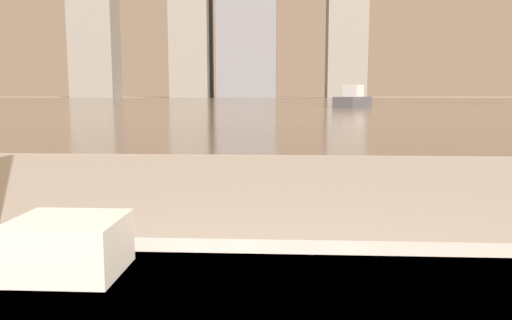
% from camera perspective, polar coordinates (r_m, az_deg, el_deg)
% --- Properties ---
extents(towel_stack, '(0.23, 0.20, 0.12)m').
position_cam_1_polar(towel_stack, '(1.15, -20.67, -9.18)').
color(towel_stack, silver).
rests_on(towel_stack, bathtub).
extents(harbor_water, '(180.00, 110.00, 0.01)m').
position_cam_1_polar(harbor_water, '(62.23, 2.87, 6.75)').
color(harbor_water, gray).
rests_on(harbor_water, ground_plane).
extents(harbor_boat_1, '(3.00, 4.10, 1.47)m').
position_cam_1_polar(harbor_boat_1, '(33.83, 11.02, 6.82)').
color(harbor_boat_1, '#4C4C51').
rests_on(harbor_boat_1, harbor_water).
extents(skyline_tower_2, '(13.45, 11.06, 44.05)m').
position_cam_1_polar(skyline_tower_2, '(120.38, -0.98, 17.69)').
color(skyline_tower_2, slate).
rests_on(skyline_tower_2, ground_plane).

